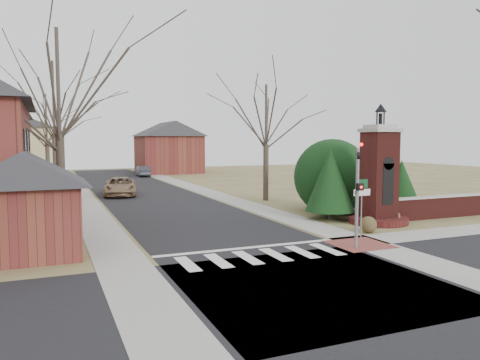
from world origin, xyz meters
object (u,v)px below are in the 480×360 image
sign_post (362,197)px  distant_car (143,171)px  brick_gate_monument (379,184)px  pickup_truck (120,186)px  traffic_signal_pole (358,187)px

sign_post → distant_car: 40.56m
brick_gate_monument → distant_car: (-5.60, 37.48, -1.51)m
pickup_truck → brick_gate_monument: bearing=-49.5°
brick_gate_monument → sign_post: bearing=-138.6°
brick_gate_monument → pickup_truck: 21.46m
traffic_signal_pole → distant_car: 41.95m
brick_gate_monument → distant_car: size_ratio=1.63×
traffic_signal_pole → distant_car: size_ratio=1.13×
distant_car → sign_post: bearing=95.3°
brick_gate_monument → traffic_signal_pole: bearing=-136.8°
sign_post → distant_car: (-2.19, 40.48, -1.29)m
brick_gate_monument → pickup_truck: (-11.14, 18.28, -1.42)m
traffic_signal_pole → sign_post: size_ratio=1.64×
distant_car → pickup_truck: bearing=76.1°
brick_gate_monument → pickup_truck: brick_gate_monument is taller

